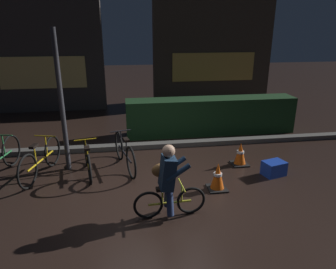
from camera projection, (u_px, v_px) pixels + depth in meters
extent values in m
plane|color=black|center=(162.00, 190.00, 5.83)|extent=(40.00, 40.00, 0.00)
cube|color=#56544F|center=(151.00, 145.00, 7.86)|extent=(12.00, 0.24, 0.12)
cube|color=#19381C|center=(211.00, 116.00, 8.80)|extent=(4.80, 0.70, 1.02)
cube|color=#383330|center=(42.00, 52.00, 10.74)|extent=(4.19, 0.50, 4.15)
cube|color=#F2D172|center=(43.00, 73.00, 10.71)|extent=(2.93, 0.04, 1.10)
cube|color=#42382D|center=(213.00, 43.00, 12.18)|extent=(4.74, 0.50, 4.60)
cube|color=#E5B751|center=(214.00, 67.00, 12.23)|extent=(3.32, 0.04, 1.10)
cylinder|color=#2D2D33|center=(61.00, 103.00, 6.21)|extent=(0.10, 0.10, 2.92)
torus|color=black|center=(11.00, 151.00, 6.76)|extent=(0.19, 0.70, 0.70)
cylinder|color=#236B38|center=(3.00, 145.00, 6.47)|extent=(0.03, 0.03, 0.44)
cylinder|color=#236B38|center=(2.00, 135.00, 6.39)|extent=(0.46, 0.12, 0.02)
torus|color=black|center=(52.00, 151.00, 6.77)|extent=(0.21, 0.67, 0.68)
torus|color=black|center=(28.00, 171.00, 5.82)|extent=(0.21, 0.67, 0.68)
cylinder|color=gold|center=(41.00, 160.00, 6.29)|extent=(0.29, 1.00, 0.04)
cylinder|color=gold|center=(35.00, 155.00, 6.06)|extent=(0.03, 0.03, 0.38)
cube|color=black|center=(34.00, 146.00, 6.00)|extent=(0.15, 0.22, 0.05)
cylinder|color=gold|center=(46.00, 146.00, 6.48)|extent=(0.03, 0.03, 0.43)
cylinder|color=gold|center=(45.00, 136.00, 6.41)|extent=(0.45, 0.14, 0.02)
torus|color=black|center=(86.00, 153.00, 6.78)|extent=(0.15, 0.60, 0.60)
torus|color=black|center=(90.00, 170.00, 5.98)|extent=(0.15, 0.60, 0.60)
cylinder|color=gold|center=(88.00, 161.00, 6.38)|extent=(0.19, 0.89, 0.04)
cylinder|color=gold|center=(88.00, 156.00, 6.18)|extent=(0.03, 0.03, 0.34)
cube|color=black|center=(87.00, 148.00, 6.13)|extent=(0.13, 0.21, 0.05)
cylinder|color=gold|center=(86.00, 148.00, 6.54)|extent=(0.03, 0.03, 0.38)
cylinder|color=gold|center=(85.00, 140.00, 6.48)|extent=(0.46, 0.10, 0.02)
torus|color=black|center=(119.00, 146.00, 7.08)|extent=(0.21, 0.67, 0.68)
torus|color=black|center=(131.00, 163.00, 6.19)|extent=(0.21, 0.67, 0.68)
cylinder|color=black|center=(125.00, 154.00, 6.63)|extent=(0.28, 1.00, 0.04)
cylinder|color=black|center=(126.00, 148.00, 6.41)|extent=(0.03, 0.03, 0.38)
cube|color=black|center=(126.00, 140.00, 6.35)|extent=(0.15, 0.22, 0.05)
cylinder|color=black|center=(121.00, 140.00, 6.80)|extent=(0.03, 0.03, 0.43)
cylinder|color=black|center=(121.00, 131.00, 6.73)|extent=(0.45, 0.13, 0.02)
cube|color=black|center=(217.00, 188.00, 5.87)|extent=(0.36, 0.36, 0.03)
cone|color=#EA560F|center=(218.00, 175.00, 5.78)|extent=(0.26, 0.26, 0.51)
cylinder|color=white|center=(218.00, 174.00, 5.77)|extent=(0.16, 0.16, 0.05)
cube|color=black|center=(239.00, 164.00, 6.91)|extent=(0.36, 0.36, 0.03)
cone|color=#EA560F|center=(240.00, 153.00, 6.83)|extent=(0.26, 0.26, 0.49)
cylinder|color=white|center=(240.00, 152.00, 6.82)|extent=(0.16, 0.16, 0.05)
cube|color=#193DB7|center=(274.00, 168.00, 6.38)|extent=(0.51, 0.42, 0.30)
torus|color=black|center=(191.00, 200.00, 5.04)|extent=(0.49, 0.07, 0.48)
torus|color=black|center=(148.00, 205.00, 4.90)|extent=(0.49, 0.07, 0.48)
cylinder|color=gold|center=(170.00, 203.00, 4.97)|extent=(0.70, 0.07, 0.04)
cylinder|color=gold|center=(162.00, 196.00, 4.90)|extent=(0.03, 0.03, 0.26)
cube|color=black|center=(162.00, 189.00, 4.86)|extent=(0.21, 0.11, 0.05)
cylinder|color=gold|center=(182.00, 193.00, 4.96)|extent=(0.03, 0.03, 0.30)
cylinder|color=gold|center=(182.00, 185.00, 4.91)|extent=(0.05, 0.46, 0.02)
cylinder|color=navy|center=(167.00, 196.00, 5.04)|extent=(0.12, 0.21, 0.42)
cylinder|color=navy|center=(170.00, 203.00, 4.85)|extent=(0.12, 0.21, 0.42)
cube|color=#192D47|center=(167.00, 173.00, 4.78)|extent=(0.28, 0.33, 0.54)
sphere|color=tan|center=(169.00, 151.00, 4.67)|extent=(0.20, 0.20, 0.20)
cylinder|color=#192D47|center=(174.00, 165.00, 4.92)|extent=(0.40, 0.10, 0.29)
cylinder|color=#192D47|center=(178.00, 173.00, 4.66)|extent=(0.40, 0.10, 0.29)
ellipsoid|color=brown|center=(161.00, 170.00, 4.97)|extent=(0.33, 0.18, 0.24)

